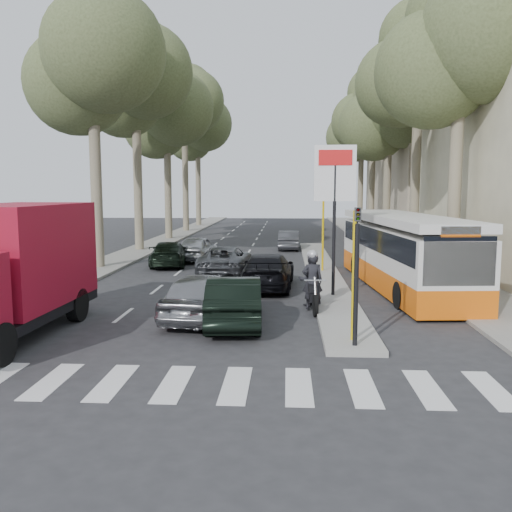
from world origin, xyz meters
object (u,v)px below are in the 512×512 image
at_px(city_bus, 402,250).
at_px(motorcycle, 312,282).
at_px(dark_hatchback, 234,300).
at_px(red_truck, 8,268).
at_px(silver_hatchback, 202,295).

height_order(city_bus, motorcycle, city_bus).
relative_size(dark_hatchback, red_truck, 0.65).
distance_m(dark_hatchback, red_truck, 6.37).
bearing_deg(city_bus, red_truck, -152.34).
bearing_deg(red_truck, city_bus, 34.38).
distance_m(red_truck, city_bus, 14.55).
relative_size(dark_hatchback, city_bus, 0.38).
bearing_deg(dark_hatchback, motorcycle, -141.37).
relative_size(city_bus, motorcycle, 4.84).
relative_size(dark_hatchback, motorcycle, 1.85).
relative_size(silver_hatchback, city_bus, 0.38).
distance_m(silver_hatchback, red_truck, 5.58).
bearing_deg(red_truck, motorcycle, 26.36).
bearing_deg(red_truck, dark_hatchback, 16.86).
height_order(silver_hatchback, dark_hatchback, silver_hatchback).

